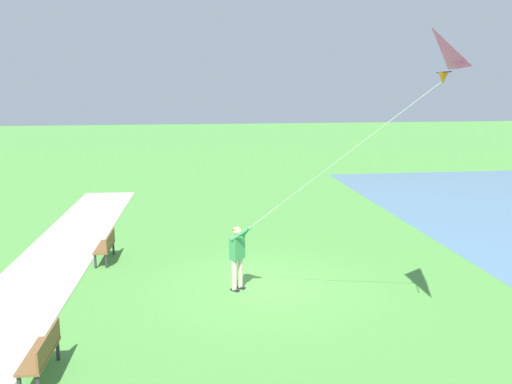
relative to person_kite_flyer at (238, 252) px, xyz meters
name	(u,v)px	position (x,y,z in m)	size (l,w,h in m)	color
ground_plane	(264,287)	(-0.72, -0.08, -1.05)	(120.00, 120.00, 0.00)	#4C8E3D
person_kite_flyer	(238,252)	(0.00, 0.00, 0.00)	(0.59, 0.60, 1.83)	#232328
flying_kite	(430,56)	(-3.33, 3.69, 4.88)	(3.61, 4.35, 4.66)	#E02D9E
park_bench_near_walkway	(107,245)	(3.76, -3.00, -0.54)	(0.51, 1.52, 0.88)	brown
park_bench_far_walkway	(43,352)	(4.07, 4.00, -0.54)	(0.51, 1.52, 0.88)	brown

